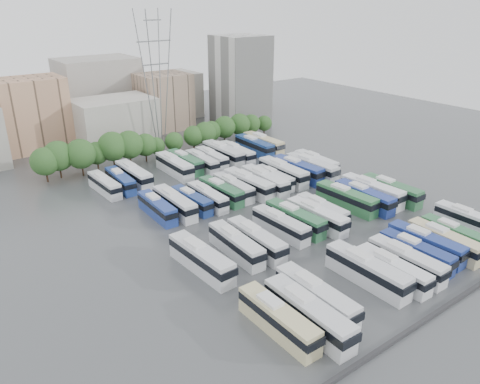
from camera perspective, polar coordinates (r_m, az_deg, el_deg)
ground at (r=84.94m, az=5.10°, el=-2.83°), size 220.00×220.00×0.00m
parapet at (r=67.43m, az=24.42°, el=-12.19°), size 56.00×0.50×0.50m
tree_line at (r=114.20m, az=-10.54°, el=6.10°), size 65.27×8.00×8.53m
city_buildings at (r=138.89m, az=-17.60°, el=9.84°), size 102.00×35.00×20.00m
apartment_tower at (r=145.01m, az=0.07°, el=13.46°), size 14.00×14.00×26.00m
electricity_pylon at (r=120.70m, az=-10.19°, el=13.93°), size 9.00×6.91×33.83m
bus_r0_s0 at (r=56.58m, az=4.68°, el=-15.16°), size 2.80×12.39×3.88m
bus_r0_s1 at (r=57.49m, az=8.32°, el=-14.44°), size 3.29×13.56×4.23m
bus_r0_s2 at (r=60.57m, az=9.28°, el=-12.45°), size 3.01×12.87×4.02m
bus_r0_s5 at (r=66.99m, az=15.27°, el=-9.21°), size 2.87×13.12×4.12m
bus_r0_s6 at (r=68.68m, az=18.12°, el=-8.97°), size 2.72×11.56×3.61m
bus_r0_s7 at (r=71.28m, az=19.63°, el=-7.87°), size 2.67×12.03×3.77m
bus_r0_s8 at (r=74.03m, az=20.67°, el=-6.88°), size 2.74×11.74×3.67m
bus_r0_s9 at (r=76.80m, az=21.72°, el=-5.87°), size 3.12×12.30×3.83m
bus_r0_s10 at (r=78.70m, az=23.63°, el=-5.50°), size 3.13×12.18×3.79m
bus_r0_s11 at (r=81.59m, az=24.72°, el=-4.77°), size 2.82×11.39×3.55m
bus_r0_s13 at (r=87.60m, az=26.14°, el=-3.10°), size 2.61×11.81×3.70m
bus_r1_s0 at (r=67.64m, az=-4.75°, el=-8.06°), size 3.47×13.23×4.11m
bus_r1_s2 at (r=71.20m, az=-0.48°, el=-6.41°), size 3.22×12.26×3.81m
bus_r1_s3 at (r=72.51m, az=1.99°, el=-5.82°), size 2.95×12.41×3.88m
bus_r1_s5 at (r=77.47m, az=4.98°, el=-3.99°), size 2.95×11.82×3.68m
bus_r1_s6 at (r=79.66m, az=6.72°, el=-3.20°), size 3.17×12.41×3.86m
bus_r1_s7 at (r=80.89m, az=9.35°, el=-2.93°), size 3.05×12.47×3.89m
bus_r1_s8 at (r=83.94m, az=9.96°, el=-2.14°), size 2.59×11.14×3.48m
bus_r1_s10 at (r=88.77m, az=12.84°, el=-0.76°), size 3.31×12.96×4.04m
bus_r1_s11 at (r=90.25m, az=14.89°, el=-0.58°), size 2.96×12.80×4.00m
bus_r1_s12 at (r=93.18m, az=15.81°, el=0.13°), size 3.32×13.42×4.18m
bus_r1_s13 at (r=94.85m, az=17.96°, el=0.22°), size 2.85×12.80×4.01m
bus_r2_s1 at (r=84.71m, az=-10.07°, el=-1.85°), size 2.82×11.61×3.62m
bus_r2_s2 at (r=85.67m, az=-7.98°, el=-1.32°), size 2.84×12.49×3.91m
bus_r2_s3 at (r=87.04m, az=-5.92°, el=-0.99°), size 2.92×10.97×3.41m
bus_r2_s4 at (r=88.14m, az=-3.96°, el=-0.57°), size 2.61×11.21×3.50m
bus_r2_s5 at (r=90.29m, az=-2.33°, el=0.11°), size 3.04×11.78×3.67m
bus_r2_s6 at (r=92.14m, az=-0.81°, el=0.59°), size 2.74×11.53×3.60m
bus_r2_s7 at (r=93.24m, az=1.05°, el=1.02°), size 3.45×13.18×4.10m
bus_r2_s8 at (r=94.77m, az=3.03°, el=1.37°), size 3.33×13.17×4.10m
bus_r2_s9 at (r=97.37m, az=4.16°, el=1.73°), size 2.66×11.02×3.44m
bus_r2_s10 at (r=99.68m, az=5.29°, el=2.44°), size 3.22×13.52×4.22m
bus_r2_s11 at (r=101.65m, az=7.02°, el=2.76°), size 3.58×13.47×4.19m
bus_r2_s12 at (r=103.11m, az=8.73°, el=2.99°), size 3.27×13.72×4.28m
bus_r2_s13 at (r=106.81m, az=9.24°, el=3.54°), size 3.29×12.39×3.85m
bus_r3_s0 at (r=97.38m, az=-16.19°, el=0.88°), size 2.87×11.39×3.55m
bus_r3_s1 at (r=98.72m, az=-14.38°, el=1.39°), size 2.91×11.47×3.57m
bus_r3_s2 at (r=100.68m, az=-12.83°, el=2.10°), size 2.96×12.82×4.01m
bus_r3_s5 at (r=104.29m, az=-8.00°, el=3.20°), size 3.03×13.02×4.07m
bus_r3_s6 at (r=106.90m, az=-6.72°, el=3.70°), size 2.80×12.23×3.83m
bus_r3_s7 at (r=106.87m, az=-4.69°, el=3.73°), size 2.94×11.75×3.66m
bus_r3_s8 at (r=109.26m, az=-3.46°, el=4.18°), size 2.95×11.52×3.59m
bus_r3_s9 at (r=111.19m, az=-2.06°, el=4.73°), size 3.05×13.71×4.30m
bus_r3_s10 at (r=112.22m, az=-0.46°, el=4.80°), size 2.96×12.40×3.87m
bus_r3_s12 at (r=117.30m, az=1.76°, el=5.65°), size 3.05×13.02×4.07m
bus_r3_s13 at (r=119.31m, az=2.86°, el=5.96°), size 2.96×13.37×4.19m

